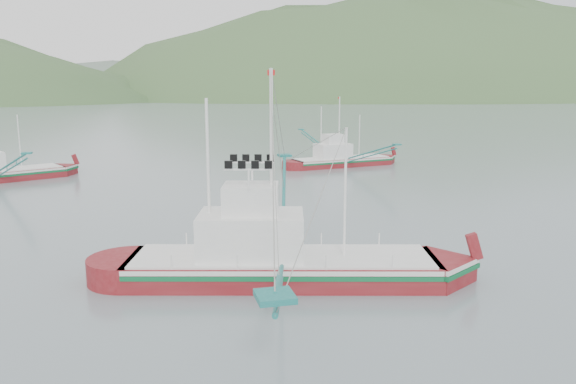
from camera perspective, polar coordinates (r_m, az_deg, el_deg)
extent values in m
plane|color=slate|center=(33.13, 2.51, -7.34)|extent=(1200.00, 1200.00, 0.00)
cube|color=maroon|center=(30.36, -0.58, -8.62)|extent=(16.97, 8.22, 2.19)
cube|color=silver|center=(30.07, -0.58, -6.95)|extent=(16.67, 8.22, 0.24)
cube|color=#0D5D31|center=(30.15, -0.58, -7.44)|extent=(16.68, 8.24, 0.24)
cube|color=silver|center=(30.00, -0.58, -6.55)|extent=(16.12, 7.80, 0.13)
cube|color=silver|center=(29.74, -3.75, -4.42)|extent=(6.15, 4.72, 2.41)
cube|color=silver|center=(29.29, -3.80, -0.70)|extent=(3.34, 3.02, 1.53)
cylinder|color=white|center=(28.94, -1.68, 2.69)|extent=(0.17, 0.17, 9.84)
cylinder|color=white|center=(29.34, -8.09, 1.24)|extent=(0.15, 0.15, 8.36)
cylinder|color=white|center=(29.31, 5.83, -0.18)|extent=(0.13, 0.13, 6.89)
cube|color=maroon|center=(73.05, 5.45, 2.78)|extent=(13.51, 5.94, 1.74)
cube|color=silver|center=(72.95, 5.46, 3.35)|extent=(13.26, 5.96, 0.19)
cube|color=#0D5D31|center=(72.98, 5.46, 3.18)|extent=(13.27, 5.98, 0.19)
cube|color=silver|center=(72.93, 5.47, 3.49)|extent=(12.83, 5.65, 0.10)
cube|color=silver|center=(72.17, 4.58, 4.16)|extent=(4.82, 3.58, 1.92)
cube|color=silver|center=(72.01, 4.60, 5.40)|extent=(2.59, 2.32, 1.22)
cylinder|color=white|center=(72.32, 5.22, 6.52)|extent=(0.14, 0.14, 7.85)
cylinder|color=white|center=(71.09, 3.38, 6.00)|extent=(0.12, 0.12, 6.67)
cylinder|color=white|center=(73.99, 7.26, 5.66)|extent=(0.10, 0.10, 5.49)
cylinder|color=white|center=(69.08, -25.62, 4.62)|extent=(0.11, 0.11, 5.99)
ellipsoid|color=#3A5A2E|center=(523.31, 14.73, 9.33)|extent=(684.00, 432.00, 306.00)
ellipsoid|color=slate|center=(591.56, -10.25, 9.64)|extent=(960.00, 400.00, 240.00)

